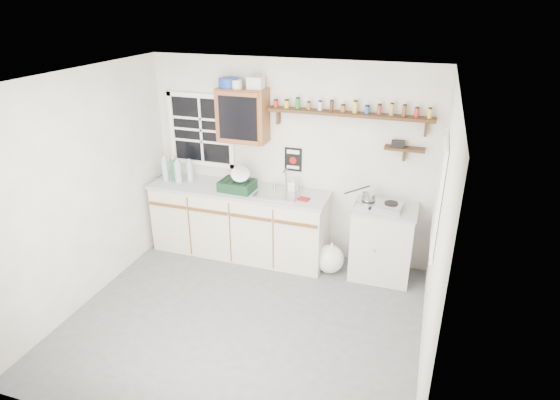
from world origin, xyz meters
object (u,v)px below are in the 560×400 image
Objects in this scene: upper_cabinet at (243,115)px; right_cabinet at (382,242)px; dish_rack at (238,183)px; spice_shelf at (349,113)px; hotplate at (380,204)px; main_cabinet at (239,221)px.

right_cabinet is at bearing -3.76° from upper_cabinet.
upper_cabinet is 0.83m from dish_rack.
spice_shelf reaches higher than dish_rack.
hotplate is (1.74, 0.05, -0.08)m from dish_rack.
dish_rack is at bearing -92.26° from upper_cabinet.
spice_shelf reaches higher than hotplate.
main_cabinet is 1.21× the size of spice_shelf.
right_cabinet is at bearing 22.75° from hotplate.
spice_shelf is 3.48× the size of hotplate.
spice_shelf is 1.59m from dish_rack.
hotplate is (1.76, 0.01, 0.48)m from main_cabinet.
main_cabinet is 1.83m from hotplate.
main_cabinet is at bearing 121.80° from dish_rack.
upper_cabinet is 1.28m from spice_shelf.
main_cabinet is 4.21× the size of hotplate.
upper_cabinet is (0.03, 0.14, 1.36)m from main_cabinet.
main_cabinet is 2.54× the size of right_cabinet.
hotplate is at bearing 4.66° from dish_rack.
main_cabinet is 1.98m from spice_shelf.
dish_rack is (0.03, -0.05, 0.56)m from main_cabinet.
right_cabinet is 2.26m from upper_cabinet.
hotplate is at bearing -164.13° from right_cabinet.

